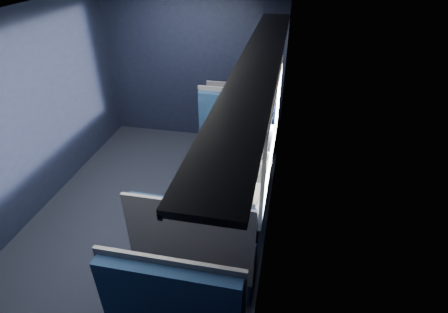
% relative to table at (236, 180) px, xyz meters
% --- Properties ---
extents(ground, '(2.80, 4.20, 0.01)m').
position_rel_table_xyz_m(ground, '(-1.03, 0.00, -0.67)').
color(ground, black).
extents(room_shell, '(3.00, 4.40, 2.40)m').
position_rel_table_xyz_m(room_shell, '(-1.01, 0.00, 0.81)').
color(room_shell, black).
rests_on(room_shell, ground).
extents(table, '(0.62, 1.00, 0.74)m').
position_rel_table_xyz_m(table, '(0.00, 0.00, 0.00)').
color(table, '#54565E').
rests_on(table, ground).
extents(seat_bay_near, '(1.04, 0.62, 1.26)m').
position_rel_table_xyz_m(seat_bay_near, '(-0.19, 0.87, -0.24)').
color(seat_bay_near, '#0D1E3D').
rests_on(seat_bay_near, ground).
extents(seat_bay_far, '(1.04, 0.62, 1.26)m').
position_rel_table_xyz_m(seat_bay_far, '(-0.18, -0.87, -0.25)').
color(seat_bay_far, '#0D1E3D').
rests_on(seat_bay_far, ground).
extents(seat_row_front, '(1.04, 0.51, 1.16)m').
position_rel_table_xyz_m(seat_row_front, '(-0.18, 1.80, -0.25)').
color(seat_row_front, '#0D1E3D').
rests_on(seat_row_front, ground).
extents(man, '(0.53, 0.56, 1.32)m').
position_rel_table_xyz_m(man, '(0.07, 0.70, 0.06)').
color(man, black).
rests_on(man, ground).
extents(woman, '(0.53, 0.56, 1.32)m').
position_rel_table_xyz_m(woman, '(0.07, -0.71, 0.06)').
color(woman, black).
rests_on(woman, ground).
extents(papers, '(0.62, 0.82, 0.01)m').
position_rel_table_xyz_m(papers, '(0.06, -0.03, 0.08)').
color(papers, white).
rests_on(papers, table).
extents(laptop, '(0.29, 0.36, 0.24)m').
position_rel_table_xyz_m(laptop, '(0.24, 0.04, 0.14)').
color(laptop, silver).
rests_on(laptop, table).
extents(bottle_small, '(0.06, 0.06, 0.20)m').
position_rel_table_xyz_m(bottle_small, '(0.26, 0.37, 0.16)').
color(bottle_small, silver).
rests_on(bottle_small, table).
extents(cup, '(0.06, 0.06, 0.08)m').
position_rel_table_xyz_m(cup, '(0.30, 0.37, 0.12)').
color(cup, white).
rests_on(cup, table).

